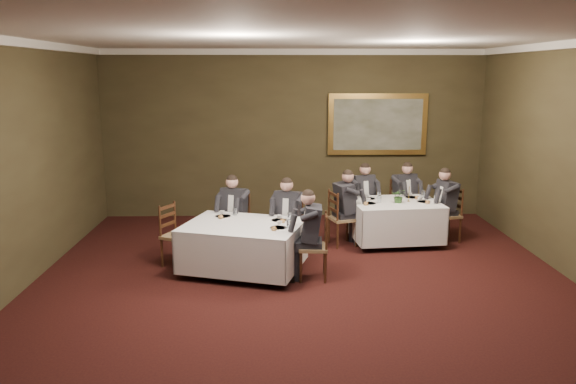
{
  "coord_description": "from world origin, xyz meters",
  "views": [
    {
      "loc": [
        -0.45,
        -6.78,
        3.04
      ],
      "look_at": [
        -0.2,
        2.04,
        1.15
      ],
      "focal_mm": 35.0,
      "sensor_mm": 36.0,
      "label": 1
    }
  ],
  "objects_px": {
    "diner_main_backleft": "(362,206)",
    "candlestick": "(409,193)",
    "table_second": "(243,244)",
    "chair_main_backleft": "(361,217)",
    "diner_main_backright": "(403,205)",
    "diner_sec_endright": "(313,246)",
    "chair_main_backright": "(403,216)",
    "diner_sec_backleft": "(235,223)",
    "table_main": "(395,219)",
    "diner_sec_backright": "(288,227)",
    "chair_sec_backleft": "(235,235)",
    "diner_main_endleft": "(343,217)",
    "chair_sec_endright": "(314,260)",
    "chair_main_endright": "(446,226)",
    "chair_main_endleft": "(342,229)",
    "chair_sec_endleft": "(178,248)",
    "centerpiece": "(399,195)",
    "painting": "(378,124)",
    "diner_main_endright": "(447,214)",
    "chair_sec_backright": "(288,240)"
  },
  "relations": [
    {
      "from": "candlestick",
      "to": "chair_sec_endright",
      "type": "bearing_deg",
      "value": -135.95
    },
    {
      "from": "table_main",
      "to": "diner_main_backright",
      "type": "bearing_deg",
      "value": 67.57
    },
    {
      "from": "chair_sec_backleft",
      "to": "chair_sec_backright",
      "type": "height_order",
      "value": "same"
    },
    {
      "from": "chair_main_endright",
      "to": "diner_main_backright",
      "type": "bearing_deg",
      "value": 28.18
    },
    {
      "from": "diner_sec_backright",
      "to": "chair_sec_endleft",
      "type": "distance_m",
      "value": 1.84
    },
    {
      "from": "chair_sec_backleft",
      "to": "chair_main_backright",
      "type": "bearing_deg",
      "value": -137.2
    },
    {
      "from": "table_main",
      "to": "diner_main_backright",
      "type": "xyz_separation_m",
      "value": [
        0.34,
        0.82,
        0.06
      ]
    },
    {
      "from": "table_second",
      "to": "diner_main_endright",
      "type": "bearing_deg",
      "value": 22.64
    },
    {
      "from": "diner_main_backright",
      "to": "chair_main_endleft",
      "type": "distance_m",
      "value": 1.61
    },
    {
      "from": "table_main",
      "to": "diner_main_backright",
      "type": "distance_m",
      "value": 0.89
    },
    {
      "from": "chair_main_endleft",
      "to": "painting",
      "type": "xyz_separation_m",
      "value": [
        0.97,
        2.09,
        1.68
      ]
    },
    {
      "from": "diner_main_endleft",
      "to": "chair_sec_endright",
      "type": "distance_m",
      "value": 1.79
    },
    {
      "from": "diner_main_backright",
      "to": "chair_sec_backleft",
      "type": "distance_m",
      "value": 3.43
    },
    {
      "from": "diner_main_backright",
      "to": "chair_sec_backleft",
      "type": "xyz_separation_m",
      "value": [
        -3.19,
        -1.23,
        -0.23
      ]
    },
    {
      "from": "diner_main_endleft",
      "to": "chair_sec_backleft",
      "type": "distance_m",
      "value": 1.93
    },
    {
      "from": "table_main",
      "to": "chair_sec_endright",
      "type": "xyz_separation_m",
      "value": [
        -1.6,
        -1.74,
        -0.17
      ]
    },
    {
      "from": "chair_main_backleft",
      "to": "centerpiece",
      "type": "height_order",
      "value": "centerpiece"
    },
    {
      "from": "diner_sec_backright",
      "to": "diner_sec_endright",
      "type": "bearing_deg",
      "value": 127.38
    },
    {
      "from": "chair_main_backright",
      "to": "candlestick",
      "type": "bearing_deg",
      "value": 63.66
    },
    {
      "from": "table_second",
      "to": "diner_main_backleft",
      "type": "xyz_separation_m",
      "value": [
        2.18,
        2.16,
        0.06
      ]
    },
    {
      "from": "chair_main_backright",
      "to": "chair_main_endleft",
      "type": "distance_m",
      "value": 1.6
    },
    {
      "from": "diner_main_endright",
      "to": "diner_sec_endright",
      "type": "relative_size",
      "value": 1.0
    },
    {
      "from": "chair_main_backright",
      "to": "chair_main_endright",
      "type": "distance_m",
      "value": 0.97
    },
    {
      "from": "chair_sec_backright",
      "to": "chair_main_backleft",
      "type": "bearing_deg",
      "value": -116.13
    },
    {
      "from": "diner_sec_backleft",
      "to": "chair_sec_endright",
      "type": "distance_m",
      "value": 1.83
    },
    {
      "from": "chair_main_backright",
      "to": "diner_sec_backleft",
      "type": "bearing_deg",
      "value": 1.94
    },
    {
      "from": "diner_main_backright",
      "to": "diner_sec_endright",
      "type": "bearing_deg",
      "value": 33.2
    },
    {
      "from": "diner_sec_endright",
      "to": "diner_main_endright",
      "type": "bearing_deg",
      "value": -50.96
    },
    {
      "from": "table_main",
      "to": "diner_sec_backright",
      "type": "height_order",
      "value": "diner_sec_backright"
    },
    {
      "from": "diner_sec_backright",
      "to": "candlestick",
      "type": "relative_size",
      "value": 3.26
    },
    {
      "from": "chair_sec_endleft",
      "to": "centerpiece",
      "type": "bearing_deg",
      "value": 132.84
    },
    {
      "from": "table_second",
      "to": "chair_main_backleft",
      "type": "height_order",
      "value": "chair_main_backleft"
    },
    {
      "from": "chair_main_endright",
      "to": "chair_sec_endright",
      "type": "relative_size",
      "value": 1.0
    },
    {
      "from": "chair_main_endleft",
      "to": "candlestick",
      "type": "bearing_deg",
      "value": 78.57
    },
    {
      "from": "chair_main_endright",
      "to": "diner_sec_backright",
      "type": "xyz_separation_m",
      "value": [
        -2.92,
        -0.8,
        0.23
      ]
    },
    {
      "from": "table_second",
      "to": "diner_main_backleft",
      "type": "height_order",
      "value": "diner_main_backleft"
    },
    {
      "from": "candlestick",
      "to": "chair_main_endleft",
      "type": "bearing_deg",
      "value": -173.95
    },
    {
      "from": "diner_main_endright",
      "to": "chair_sec_endleft",
      "type": "height_order",
      "value": "diner_main_endright"
    },
    {
      "from": "diner_main_endleft",
      "to": "diner_sec_endright",
      "type": "distance_m",
      "value": 1.78
    },
    {
      "from": "chair_main_endleft",
      "to": "chair_sec_endleft",
      "type": "relative_size",
      "value": 1.0
    },
    {
      "from": "chair_main_backright",
      "to": "diner_main_endright",
      "type": "relative_size",
      "value": 0.74
    },
    {
      "from": "centerpiece",
      "to": "chair_main_backright",
      "type": "bearing_deg",
      "value": 71.58
    },
    {
      "from": "diner_main_endleft",
      "to": "diner_sec_backright",
      "type": "xyz_separation_m",
      "value": [
        -0.99,
        -0.61,
        0.0
      ]
    },
    {
      "from": "diner_sec_endright",
      "to": "chair_sec_backright",
      "type": "bearing_deg",
      "value": 21.35
    },
    {
      "from": "diner_main_backright",
      "to": "table_main",
      "type": "bearing_deg",
      "value": 48.02
    },
    {
      "from": "chair_sec_endleft",
      "to": "candlestick",
      "type": "height_order",
      "value": "candlestick"
    },
    {
      "from": "diner_main_endleft",
      "to": "diner_main_endright",
      "type": "distance_m",
      "value": 1.93
    },
    {
      "from": "chair_main_backleft",
      "to": "diner_main_endleft",
      "type": "height_order",
      "value": "diner_main_endleft"
    },
    {
      "from": "diner_main_backleft",
      "to": "candlestick",
      "type": "height_order",
      "value": "diner_main_backleft"
    },
    {
      "from": "diner_main_backright",
      "to": "chair_main_backleft",
      "type": "bearing_deg",
      "value": -14.86
    }
  ]
}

